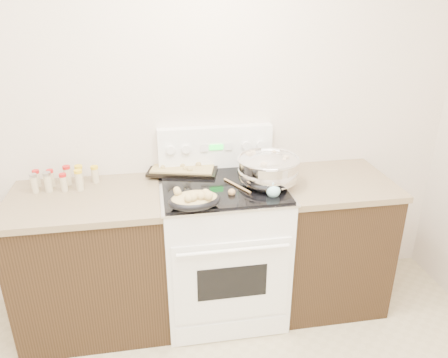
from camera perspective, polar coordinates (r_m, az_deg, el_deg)
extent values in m
cube|color=beige|center=(2.87, -8.38, 9.17)|extent=(4.00, 0.05, 2.70)
cube|color=black|center=(2.95, -16.59, -10.64)|extent=(0.90, 0.64, 0.88)
cube|color=brown|center=(2.73, -17.69, -2.60)|extent=(0.93, 0.67, 0.04)
cube|color=black|center=(3.13, 13.22, -8.08)|extent=(0.70, 0.64, 0.88)
cube|color=brown|center=(2.92, 14.05, -0.37)|extent=(0.73, 0.67, 0.04)
cube|color=white|center=(2.93, -0.17, -9.33)|extent=(0.76, 0.66, 0.92)
cube|color=white|center=(2.66, 1.06, -13.30)|extent=(0.70, 0.01, 0.55)
cube|color=black|center=(2.66, 1.09, -13.39)|extent=(0.42, 0.01, 0.22)
cylinder|color=white|center=(2.49, 1.27, -9.32)|extent=(0.65, 0.02, 0.02)
cube|color=white|center=(2.90, 0.99, -19.21)|extent=(0.70, 0.01, 0.14)
cube|color=silver|center=(2.70, -0.18, -1.02)|extent=(0.78, 0.68, 0.01)
cube|color=black|center=(2.70, -0.18, -0.79)|extent=(0.74, 0.64, 0.01)
cube|color=white|center=(2.92, -1.14, 4.19)|extent=(0.76, 0.07, 0.28)
cylinder|color=white|center=(2.84, -7.00, 3.78)|extent=(0.06, 0.02, 0.06)
cylinder|color=white|center=(2.85, -4.99, 3.91)|extent=(0.06, 0.02, 0.06)
cylinder|color=white|center=(2.90, 2.92, 4.36)|extent=(0.06, 0.02, 0.06)
cylinder|color=white|center=(2.92, 4.84, 4.46)|extent=(0.06, 0.02, 0.06)
cube|color=#19E533|center=(2.87, -1.01, 4.18)|extent=(0.09, 0.00, 0.04)
cube|color=silver|center=(2.86, -2.60, 4.08)|extent=(0.05, 0.00, 0.05)
cube|color=silver|center=(2.88, 0.57, 4.26)|extent=(0.05, 0.00, 0.05)
ellipsoid|color=silver|center=(2.69, 5.78, 0.85)|extent=(0.46, 0.46, 0.23)
cylinder|color=silver|center=(2.71, 5.72, -0.50)|extent=(0.21, 0.21, 0.01)
torus|color=silver|center=(2.65, 5.86, 2.66)|extent=(0.39, 0.39, 0.02)
cylinder|color=silver|center=(2.68, 5.80, 1.34)|extent=(0.36, 0.36, 0.13)
cylinder|color=brown|center=(2.66, 5.85, 2.42)|extent=(0.34, 0.34, 0.00)
cube|color=#C2AD8F|center=(2.69, 8.05, 2.72)|extent=(0.04, 0.04, 0.03)
cube|color=#C2AD8F|center=(2.61, 7.22, 2.12)|extent=(0.03, 0.03, 0.02)
cube|color=#C2AD8F|center=(2.70, 6.89, 2.85)|extent=(0.03, 0.03, 0.02)
cube|color=#C2AD8F|center=(2.57, 5.32, 1.85)|extent=(0.05, 0.05, 0.03)
cube|color=#C2AD8F|center=(2.56, 5.17, 1.76)|extent=(0.04, 0.04, 0.03)
cube|color=#C2AD8F|center=(2.64, 7.69, 2.37)|extent=(0.05, 0.05, 0.03)
cube|color=#C2AD8F|center=(2.73, 3.25, 3.23)|extent=(0.04, 0.04, 0.03)
cube|color=#C2AD8F|center=(2.62, 6.58, 2.23)|extent=(0.03, 0.03, 0.02)
cube|color=#C2AD8F|center=(2.78, 6.54, 3.47)|extent=(0.03, 0.03, 0.02)
cube|color=#C2AD8F|center=(2.63, 4.48, 2.42)|extent=(0.04, 0.04, 0.03)
cube|color=#C2AD8F|center=(2.75, 3.81, 3.40)|extent=(0.03, 0.03, 0.03)
ellipsoid|color=black|center=(2.41, -3.89, -2.84)|extent=(0.32, 0.24, 0.08)
ellipsoid|color=tan|center=(2.40, -3.89, -2.58)|extent=(0.28, 0.21, 0.06)
sphere|color=tan|center=(2.34, -4.70, -2.37)|extent=(0.04, 0.04, 0.04)
sphere|color=tan|center=(2.35, -3.05, -2.26)|extent=(0.05, 0.05, 0.05)
sphere|color=tan|center=(2.34, -4.09, -2.41)|extent=(0.05, 0.05, 0.05)
sphere|color=tan|center=(2.35, -2.09, -2.23)|extent=(0.05, 0.05, 0.05)
sphere|color=tan|center=(2.33, -4.67, -2.60)|extent=(0.05, 0.05, 0.05)
sphere|color=tan|center=(2.37, -2.41, -1.89)|extent=(0.05, 0.05, 0.05)
sphere|color=tan|center=(2.40, -6.07, -1.75)|extent=(0.04, 0.04, 0.04)
sphere|color=tan|center=(2.42, -6.19, -1.46)|extent=(0.04, 0.04, 0.04)
cube|color=black|center=(2.93, -5.26, 1.44)|extent=(0.51, 0.41, 0.02)
cube|color=tan|center=(2.92, -5.27, 1.66)|extent=(0.46, 0.36, 0.02)
sphere|color=tan|center=(2.97, -3.73, 2.34)|extent=(0.04, 0.04, 0.04)
sphere|color=tan|center=(2.98, -7.33, 2.27)|extent=(0.04, 0.04, 0.04)
sphere|color=tan|center=(2.91, -3.38, 1.94)|extent=(0.04, 0.04, 0.04)
sphere|color=tan|center=(2.89, -8.00, 1.54)|extent=(0.03, 0.03, 0.03)
sphere|color=tan|center=(2.99, -7.86, 2.35)|extent=(0.05, 0.05, 0.05)
sphere|color=tan|center=(2.83, -4.50, 1.25)|extent=(0.04, 0.04, 0.04)
sphere|color=tan|center=(2.86, -5.08, 1.40)|extent=(0.03, 0.03, 0.03)
sphere|color=tan|center=(3.00, -6.05, 2.53)|extent=(0.04, 0.04, 0.04)
sphere|color=tan|center=(2.91, -5.44, 1.77)|extent=(0.04, 0.04, 0.04)
sphere|color=tan|center=(3.02, -2.37, 2.81)|extent=(0.03, 0.03, 0.03)
cylinder|color=#AC824E|center=(2.66, 1.71, -0.86)|extent=(0.13, 0.23, 0.01)
sphere|color=#AC824E|center=(2.56, 1.01, -1.75)|extent=(0.04, 0.04, 0.04)
sphere|color=#98D5E3|center=(2.55, 6.45, -1.53)|extent=(0.08, 0.08, 0.08)
cylinder|color=#98D5E3|center=(2.64, 7.11, -0.08)|extent=(0.15, 0.24, 0.07)
cylinder|color=#BFB28C|center=(2.95, -23.24, -0.06)|extent=(0.04, 0.04, 0.09)
cylinder|color=#B21414|center=(2.93, -23.40, 0.89)|extent=(0.04, 0.04, 0.02)
cylinder|color=#BFB28C|center=(2.91, -21.66, -0.04)|extent=(0.04, 0.04, 0.09)
cylinder|color=#B21414|center=(2.89, -21.82, 0.96)|extent=(0.04, 0.04, 0.02)
cylinder|color=#BFB28C|center=(2.90, -19.75, 0.31)|extent=(0.04, 0.04, 0.11)
cylinder|color=#B21414|center=(2.88, -19.92, 1.44)|extent=(0.05, 0.05, 0.02)
cylinder|color=#BFB28C|center=(2.89, -18.35, 0.40)|extent=(0.05, 0.05, 0.10)
cylinder|color=gold|center=(2.87, -18.50, 1.52)|extent=(0.05, 0.05, 0.02)
cylinder|color=#BFB28C|center=(2.88, -16.48, 0.44)|extent=(0.04, 0.04, 0.09)
cylinder|color=gold|center=(2.86, -16.60, 1.45)|extent=(0.05, 0.05, 0.02)
cylinder|color=#BFB28C|center=(2.86, -23.51, -0.69)|extent=(0.04, 0.04, 0.10)
cylinder|color=#B2B2B7|center=(2.84, -23.70, 0.42)|extent=(0.04, 0.04, 0.02)
cylinder|color=#BFB28C|center=(2.85, -21.99, -0.52)|extent=(0.05, 0.05, 0.11)
cylinder|color=#B2B2B7|center=(2.82, -22.18, 0.63)|extent=(0.05, 0.05, 0.02)
cylinder|color=#BFB28C|center=(2.82, -20.19, -0.59)|extent=(0.04, 0.04, 0.10)
cylinder|color=#B21414|center=(2.80, -20.35, 0.47)|extent=(0.04, 0.04, 0.02)
cylinder|color=#BFB28C|center=(2.79, -18.38, -0.32)|extent=(0.05, 0.05, 0.11)
cylinder|color=gold|center=(2.77, -18.55, 0.93)|extent=(0.05, 0.05, 0.02)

